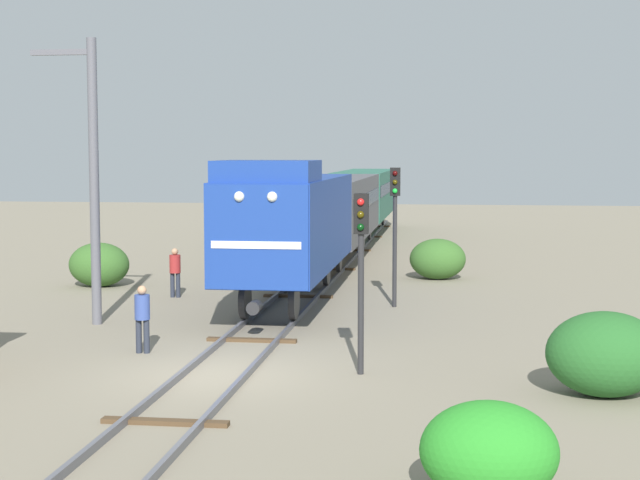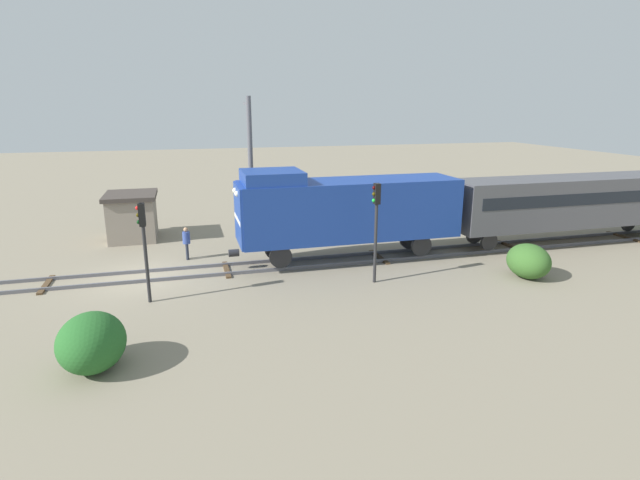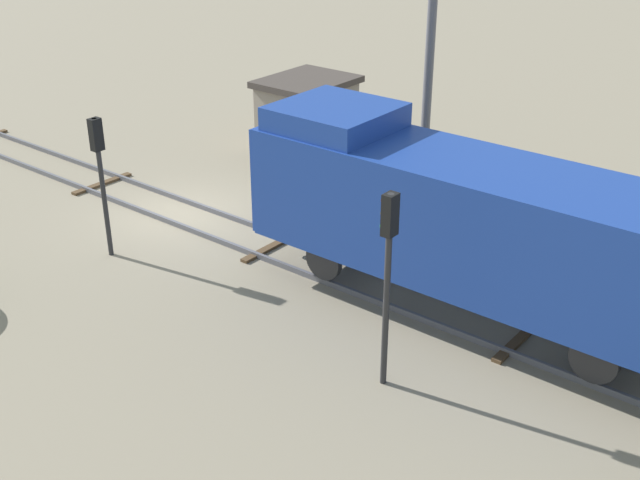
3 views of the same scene
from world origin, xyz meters
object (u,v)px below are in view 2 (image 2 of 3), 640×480
Objects in this scene: traffic_signal_near at (143,234)px; worker_by_signal at (345,222)px; locomotive at (345,208)px; traffic_signal_mid at (376,215)px; passenger_car_leading at (568,200)px; relay_hut at (132,216)px; catenary_mast at (251,167)px; worker_near_track at (186,241)px.

traffic_signal_near reaches higher than worker_by_signal.
locomotive reaches higher than traffic_signal_mid.
relay_hut is at bearing -107.26° from passenger_car_leading.
passenger_car_leading is at bearing 73.73° from catenary_mast.
locomotive is at bearing -90.00° from passenger_car_leading.
traffic_signal_mid is at bearing -75.37° from passenger_car_leading.
traffic_signal_mid is at bearing 26.99° from catenary_mast.
locomotive is 6.64m from catenary_mast.
passenger_car_leading is 8.24× the size of worker_by_signal.
worker_near_track is (-5.80, -8.09, -2.11)m from traffic_signal_mid.
worker_near_track and worker_by_signal have the same top height.
catenary_mast is (-8.46, -4.31, 1.25)m from traffic_signal_mid.
passenger_car_leading is at bearing 90.00° from locomotive.
traffic_signal_near reaches higher than worker_near_track.
catenary_mast is (-8.26, 5.36, 1.52)m from traffic_signal_near.
locomotive is 6.82× the size of worker_by_signal.
worker_near_track is at bearing -54.88° from catenary_mast.
locomotive is at bearing -54.56° from worker_near_track.
worker_near_track is at bearing -96.48° from passenger_car_leading.
traffic_signal_mid is at bearing 5.16° from locomotive.
relay_hut reaches higher than worker_by_signal.
locomotive reaches higher than worker_near_track.
worker_near_track is 1.00× the size of worker_by_signal.
catenary_mast reaches higher than traffic_signal_mid.
worker_by_signal is at bearing 161.74° from locomotive.
passenger_car_leading reaches higher than worker_by_signal.
passenger_car_leading is at bearing 104.63° from traffic_signal_mid.
traffic_signal_near is at bearing -81.98° from passenger_car_leading.
traffic_signal_near is (3.20, -22.70, 0.32)m from passenger_car_leading.
locomotive reaches higher than worker_by_signal.
catenary_mast is (-5.06, -4.00, 1.59)m from locomotive.
catenary_mast is (-2.66, 3.78, 3.37)m from worker_near_track.
worker_by_signal is (-4.20, 1.39, -1.78)m from locomotive.
traffic_signal_mid is at bearing 88.82° from traffic_signal_near.
passenger_car_leading is 1.70× the size of catenary_mast.
traffic_signal_mid is at bearing 0.65° from worker_by_signal.
worker_near_track is 0.21× the size of catenary_mast.
traffic_signal_near is 10.89m from relay_hut.
catenary_mast is at bearing 70.26° from relay_hut.
traffic_signal_near is 0.50× the size of catenary_mast.
traffic_signal_mid is (3.40, -13.03, 0.59)m from passenger_car_leading.
worker_by_signal is at bearing 124.54° from traffic_signal_near.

